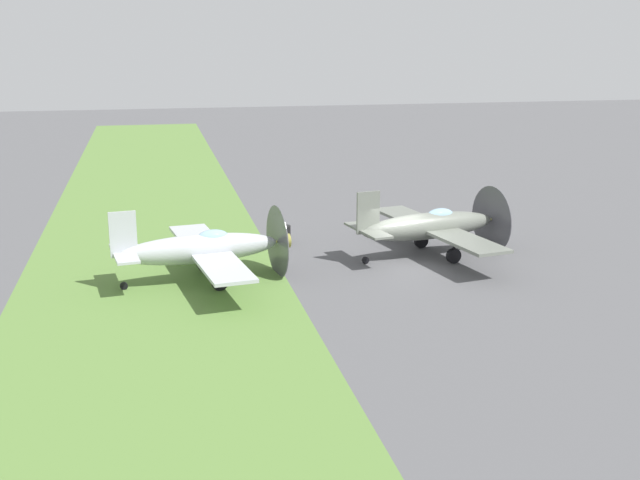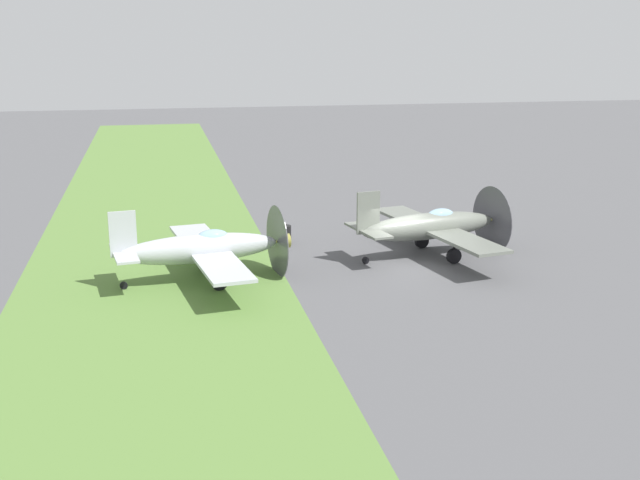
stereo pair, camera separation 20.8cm
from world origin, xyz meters
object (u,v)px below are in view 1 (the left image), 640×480
object	(u,v)px
airplane_lead	(431,226)
ground_crew_chief	(481,210)
airplane_wingman	(203,249)
fuel_drum	(285,235)

from	to	relation	value
airplane_lead	ground_crew_chief	distance (m)	6.66
airplane_lead	airplane_wingman	bearing A→B (deg)	-91.61
airplane_wingman	ground_crew_chief	world-z (taller)	airplane_wingman
ground_crew_chief	airplane_wingman	bearing A→B (deg)	-81.47
ground_crew_chief	fuel_drum	bearing A→B (deg)	-98.61
airplane_lead	ground_crew_chief	bearing A→B (deg)	125.97
airplane_lead	fuel_drum	bearing A→B (deg)	-131.16
airplane_wingman	fuel_drum	xyz separation A→B (m)	(-5.35, 4.31, -0.96)
ground_crew_chief	fuel_drum	distance (m)	10.85
ground_crew_chief	fuel_drum	world-z (taller)	ground_crew_chief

